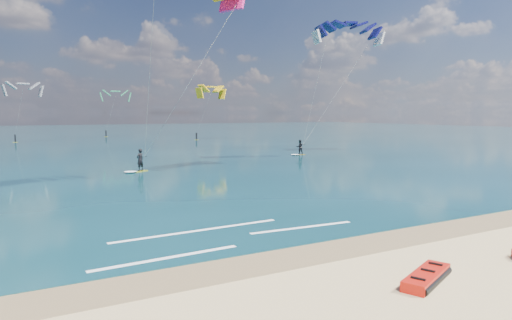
{
  "coord_description": "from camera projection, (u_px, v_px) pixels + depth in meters",
  "views": [
    {
      "loc": [
        -8.36,
        -10.8,
        5.34
      ],
      "look_at": [
        2.0,
        8.0,
        3.11
      ],
      "focal_mm": 32.0,
      "sensor_mm": 36.0,
      "label": 1
    }
  ],
  "objects": [
    {
      "name": "ground",
      "position": [
        96.0,
        163.0,
        48.82
      ],
      "size": [
        320.0,
        320.0,
        0.0
      ],
      "primitive_type": "plane",
      "color": "tan",
      "rests_on": "ground"
    },
    {
      "name": "wet_sand_strip",
      "position": [
        274.0,
        260.0,
        16.58
      ],
      "size": [
        320.0,
        2.4,
        0.01
      ],
      "primitive_type": "cube",
      "color": "olive",
      "rests_on": "ground"
    },
    {
      "name": "sea",
      "position": [
        47.0,
        136.0,
        104.58
      ],
      "size": [
        320.0,
        200.0,
        0.04
      ],
      "primitive_type": "cube",
      "color": "#092E34",
      "rests_on": "ground"
    },
    {
      "name": "packed_kite_left",
      "position": [
        426.0,
        282.0,
        14.42
      ],
      "size": [
        3.02,
        2.09,
        0.39
      ],
      "primitive_type": null,
      "rotation": [
        0.0,
        0.0,
        0.4
      ],
      "color": "red",
      "rests_on": "ground"
    },
    {
      "name": "kitesurfer_main",
      "position": [
        167.0,
        66.0,
        37.25
      ],
      "size": [
        9.99,
        11.45,
        17.74
      ],
      "rotation": [
        0.0,
        0.0,
        0.57
      ],
      "color": "yellow",
      "rests_on": "sea"
    },
    {
      "name": "kitesurfer_far",
      "position": [
        325.0,
        81.0,
        55.85
      ],
      "size": [
        11.25,
        7.21,
        17.64
      ],
      "rotation": [
        0.0,
        0.0,
        -0.24
      ],
      "color": "gold",
      "rests_on": "sea"
    },
    {
      "name": "shoreline_foam",
      "position": [
        222.0,
        237.0,
        19.57
      ],
      "size": [
        12.38,
        3.64,
        0.01
      ],
      "color": "white",
      "rests_on": "ground"
    }
  ]
}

